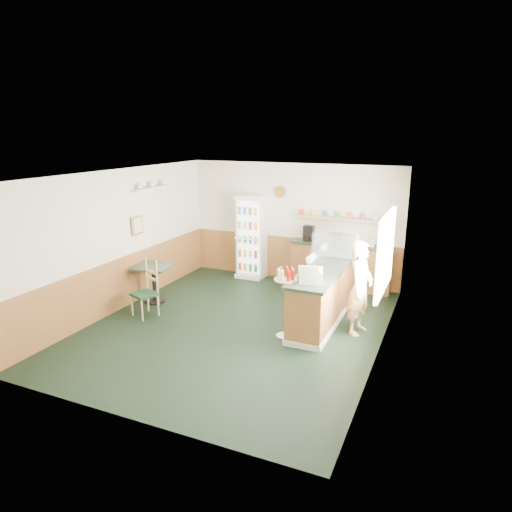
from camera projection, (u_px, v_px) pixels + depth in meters
The scene contains 13 objects.
ground at pixel (236, 326), 8.21m from camera, with size 6.00×6.00×0.00m, color black.
room_envelope at pixel (242, 234), 8.54m from camera, with size 5.04×6.02×2.72m.
service_counter at pixel (326, 293), 8.51m from camera, with size 0.68×3.01×1.01m.
back_counter at pixel (340, 264), 10.08m from camera, with size 2.24×0.42×1.69m.
drinks_fridge at pixel (252, 237), 10.73m from camera, with size 0.65×0.54×1.96m.
display_case at pixel (336, 245), 8.83m from camera, with size 0.86×0.45×0.49m.
cash_register at pixel (311, 275), 7.42m from camera, with size 0.36×0.38×0.21m, color beige.
shopkeeper at pixel (360, 288), 7.73m from camera, with size 0.54×0.39×1.63m, color tan.
condiment_stand at pixel (285, 293), 7.57m from camera, with size 0.39×0.39×1.20m.
newspaper_rack at pixel (311, 278), 8.73m from camera, with size 0.09×0.45×0.89m.
cafe_table at pixel (154, 276), 9.21m from camera, with size 0.81×0.81×0.78m.
cafe_chair at pixel (147, 286), 8.58m from camera, with size 0.52×0.53×1.09m.
dog_doorstop at pixel (296, 307), 8.69m from camera, with size 0.24×0.31×0.29m.
Camera 1 is at (3.35, -6.81, 3.39)m, focal length 32.00 mm.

